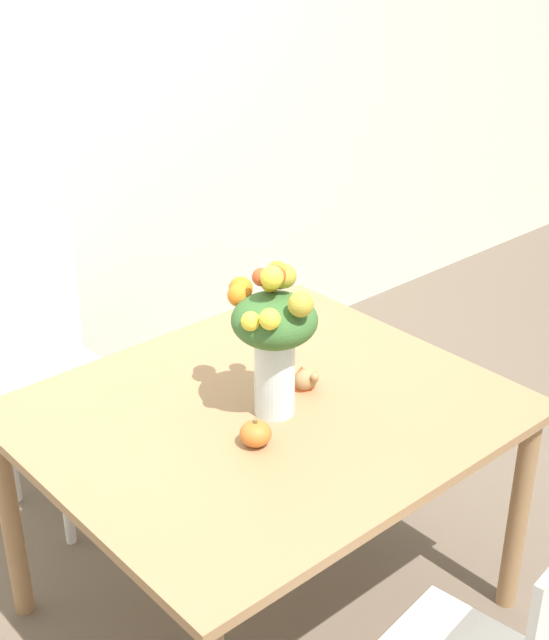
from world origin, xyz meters
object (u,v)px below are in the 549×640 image
object	(u,v)px
pumpkin	(256,434)
turkey_figurine	(304,377)
dining_chair_near_window	(55,369)
flower_vase	(273,333)

from	to	relation	value
pumpkin	turkey_figurine	size ratio (longest dim) A/B	0.79
dining_chair_near_window	flower_vase	bearing A→B (deg)	-85.62
turkey_figurine	flower_vase	bearing A→B (deg)	-165.30
pumpkin	dining_chair_near_window	distance (m)	1.09
flower_vase	turkey_figurine	bearing A→B (deg)	14.70
flower_vase	turkey_figurine	size ratio (longest dim) A/B	4.18
pumpkin	turkey_figurine	world-z (taller)	pumpkin
flower_vase	dining_chair_near_window	xyz separation A→B (m)	(-0.17, 0.97, -0.47)
pumpkin	dining_chair_near_window	world-z (taller)	dining_chair_near_window
flower_vase	dining_chair_near_window	bearing A→B (deg)	99.78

